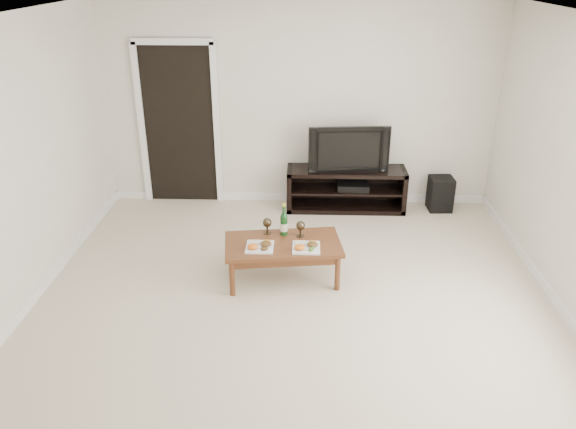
{
  "coord_description": "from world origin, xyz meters",
  "views": [
    {
      "loc": [
        0.1,
        -4.3,
        3.02
      ],
      "look_at": [
        -0.07,
        0.75,
        0.7
      ],
      "focal_mm": 35.0,
      "sensor_mm": 36.0,
      "label": 1
    }
  ],
  "objects_px": {
    "media_console": "(346,189)",
    "coffee_table": "(283,261)",
    "television": "(348,147)",
    "subwoofer": "(440,194)"
  },
  "relations": [
    {
      "from": "media_console",
      "to": "coffee_table",
      "type": "xyz_separation_m",
      "value": [
        -0.74,
        -1.81,
        -0.07
      ]
    },
    {
      "from": "television",
      "to": "coffee_table",
      "type": "distance_m",
      "value": 2.06
    },
    {
      "from": "television",
      "to": "media_console",
      "type": "bearing_deg",
      "value": 0.0
    },
    {
      "from": "television",
      "to": "subwoofer",
      "type": "distance_m",
      "value": 1.38
    },
    {
      "from": "media_console",
      "to": "subwoofer",
      "type": "height_order",
      "value": "media_console"
    },
    {
      "from": "coffee_table",
      "to": "media_console",
      "type": "bearing_deg",
      "value": 67.7
    },
    {
      "from": "subwoofer",
      "to": "coffee_table",
      "type": "relative_size",
      "value": 0.38
    },
    {
      "from": "media_console",
      "to": "coffee_table",
      "type": "relative_size",
      "value": 1.32
    },
    {
      "from": "media_console",
      "to": "subwoofer",
      "type": "xyz_separation_m",
      "value": [
        1.23,
        0.02,
        -0.05
      ]
    },
    {
      "from": "television",
      "to": "subwoofer",
      "type": "bearing_deg",
      "value": -4.42
    }
  ]
}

